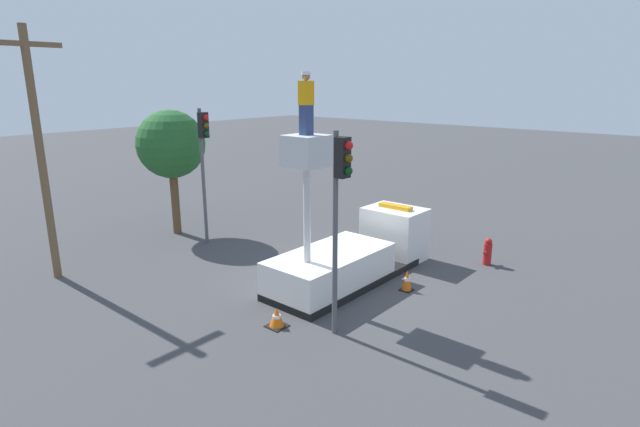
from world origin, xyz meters
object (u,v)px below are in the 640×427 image
at_px(fire_hydrant, 488,252).
at_px(tree_left_bg, 171,145).
at_px(bucket_truck, 353,254).
at_px(utility_pole, 40,148).
at_px(worker, 306,104).
at_px(traffic_light_across, 204,150).
at_px(traffic_light_pole, 340,195).
at_px(traffic_cone_rear, 277,318).
at_px(traffic_cone_curbside, 407,281).

height_order(fire_hydrant, tree_left_bg, tree_left_bg).
relative_size(bucket_truck, utility_pole, 0.83).
height_order(bucket_truck, tree_left_bg, tree_left_bg).
bearing_deg(tree_left_bg, worker, -99.06).
relative_size(worker, traffic_light_across, 0.31).
relative_size(traffic_light_pole, traffic_cone_rear, 9.80).
distance_m(traffic_light_across, traffic_cone_curbside, 9.62).
bearing_deg(worker, traffic_cone_rear, -164.07).
bearing_deg(traffic_cone_rear, utility_pole, 105.93).
relative_size(worker, utility_pole, 0.21).
relative_size(traffic_light_pole, traffic_cone_curbside, 7.84).
height_order(worker, traffic_light_pole, worker).
bearing_deg(utility_pole, traffic_cone_rear, -74.07).
height_order(traffic_light_pole, traffic_cone_curbside, traffic_light_pole).
bearing_deg(traffic_light_across, traffic_cone_curbside, -82.38).
height_order(traffic_light_across, tree_left_bg, traffic_light_across).
xyz_separation_m(traffic_light_pole, traffic_cone_curbside, (3.73, 0.13, -3.52)).
bearing_deg(worker, bucket_truck, 0.00).
xyz_separation_m(bucket_truck, fire_hydrant, (4.32, -3.00, -0.38)).
height_order(fire_hydrant, traffic_cone_curbside, fire_hydrant).
relative_size(traffic_cone_rear, utility_pole, 0.07).
xyz_separation_m(bucket_truck, utility_pole, (-6.58, 7.87, 3.60)).
height_order(worker, utility_pole, utility_pole).
height_order(traffic_light_across, traffic_cone_curbside, traffic_light_across).
height_order(traffic_light_across, traffic_cone_rear, traffic_light_across).
distance_m(traffic_light_pole, tree_left_bg, 11.56).
bearing_deg(bucket_truck, worker, 180.00).
relative_size(bucket_truck, tree_left_bg, 1.26).
bearing_deg(fire_hydrant, traffic_cone_curbside, 165.69).
distance_m(traffic_light_across, traffic_cone_rear, 8.90).
bearing_deg(utility_pole, traffic_light_pole, -72.36).
xyz_separation_m(traffic_light_pole, tree_left_bg, (2.55, 11.28, 0.09)).
height_order(worker, fire_hydrant, worker).
distance_m(fire_hydrant, traffic_cone_curbside, 4.13).
bearing_deg(bucket_truck, tree_left_bg, 95.34).
relative_size(worker, traffic_cone_curbside, 2.51).
distance_m(traffic_light_pole, traffic_cone_rear, 3.99).
bearing_deg(worker, tree_left_bg, 80.94).
relative_size(traffic_cone_curbside, utility_pole, 0.08).
height_order(traffic_light_pole, utility_pole, utility_pole).
distance_m(worker, traffic_light_pole, 3.19).
bearing_deg(bucket_truck, fire_hydrant, -34.76).
distance_m(traffic_light_across, fire_hydrant, 11.66).
height_order(traffic_cone_rear, utility_pole, utility_pole).
xyz_separation_m(tree_left_bg, utility_pole, (-5.73, -1.30, 0.54)).
distance_m(fire_hydrant, tree_left_bg, 13.66).
distance_m(fire_hydrant, utility_pole, 15.90).
bearing_deg(utility_pole, worker, -61.56).
distance_m(traffic_cone_curbside, tree_left_bg, 11.78).
xyz_separation_m(traffic_light_pole, utility_pole, (-3.17, 9.97, 0.63)).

